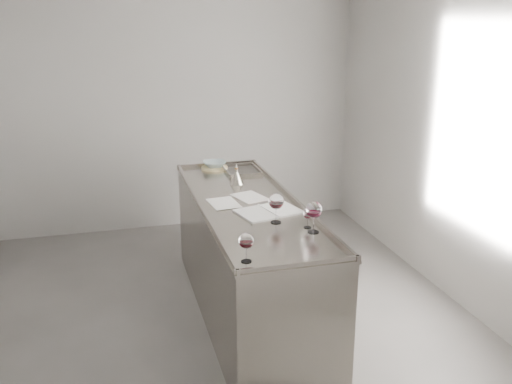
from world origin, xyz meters
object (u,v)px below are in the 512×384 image
object	(u,v)px
wine_funnel	(236,178)
wine_glass_left	(246,241)
notebook	(269,212)
counter	(248,259)
wine_glass_right	(314,210)
wine_glass_small	(308,215)
wine_glass_middle	(276,202)
ceramic_bowl	(214,164)

from	to	relation	value
wine_funnel	wine_glass_left	bearing A→B (deg)	-101.28
wine_glass_left	wine_funnel	world-z (taller)	wine_glass_left
notebook	counter	bearing A→B (deg)	98.33
wine_glass_right	wine_glass_small	bearing A→B (deg)	95.81
counter	wine_glass_middle	size ratio (longest dim) A/B	11.34
wine_glass_right	wine_glass_small	world-z (taller)	wine_glass_right
ceramic_bowl	wine_glass_middle	bearing A→B (deg)	-85.04
counter	wine_glass_small	world-z (taller)	wine_glass_small
ceramic_bowl	wine_glass_small	bearing A→B (deg)	-79.52
wine_glass_left	wine_glass_small	bearing A→B (deg)	38.50
counter	notebook	size ratio (longest dim) A/B	4.74
wine_glass_small	ceramic_bowl	xyz separation A→B (m)	(-0.31, 1.69, -0.05)
wine_glass_middle	notebook	bearing A→B (deg)	87.00
wine_glass_right	notebook	world-z (taller)	wine_glass_right
wine_glass_left	ceramic_bowl	world-z (taller)	wine_glass_left
counter	wine_glass_right	size ratio (longest dim) A/B	11.18
wine_glass_small	wine_funnel	distance (m)	1.17
ceramic_bowl	wine_funnel	distance (m)	0.54
wine_funnel	wine_glass_small	bearing A→B (deg)	-78.92
wine_glass_small	wine_glass_middle	bearing A→B (deg)	139.37
ceramic_bowl	wine_funnel	world-z (taller)	wine_funnel
wine_glass_middle	wine_glass_small	distance (m)	0.24
wine_glass_middle	wine_glass_right	size ratio (longest dim) A/B	0.99
counter	wine_glass_right	xyz separation A→B (m)	(0.27, -0.70, 0.62)
wine_glass_left	wine_glass_middle	xyz separation A→B (m)	(0.36, 0.58, 0.02)
wine_glass_left	notebook	world-z (taller)	wine_glass_left
wine_glass_small	notebook	size ratio (longest dim) A/B	0.26
wine_glass_middle	notebook	distance (m)	0.26
notebook	wine_glass_left	bearing A→B (deg)	-129.26
wine_glass_left	notebook	size ratio (longest dim) A/B	0.35
wine_glass_right	wine_funnel	world-z (taller)	wine_glass_right
counter	notebook	bearing A→B (deg)	-67.44
wine_glass_middle	wine_funnel	size ratio (longest dim) A/B	1.19
counter	notebook	world-z (taller)	counter
wine_funnel	wine_glass_right	bearing A→B (deg)	-79.29
ceramic_bowl	wine_glass_right	bearing A→B (deg)	-79.76
wine_glass_left	notebook	xyz separation A→B (m)	(0.37, 0.80, -0.12)
counter	wine_glass_middle	xyz separation A→B (m)	(0.09, -0.45, 0.62)
notebook	ceramic_bowl	xyz separation A→B (m)	(-0.14, 1.32, 0.04)
wine_glass_middle	wine_glass_small	size ratio (longest dim) A/B	1.60
notebook	wine_glass_small	bearing A→B (deg)	-79.88
wine_glass_left	wine_funnel	xyz separation A→B (m)	(0.32, 1.58, -0.07)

